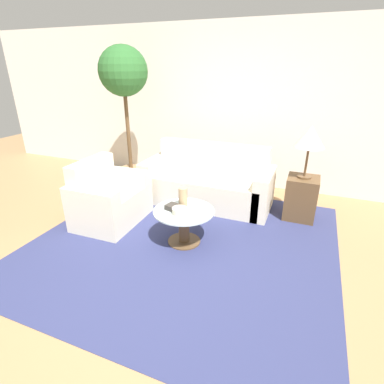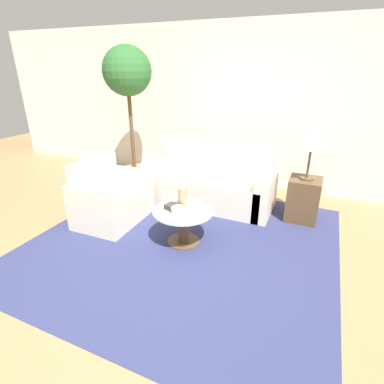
% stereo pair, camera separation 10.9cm
% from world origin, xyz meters
% --- Properties ---
extents(ground_plane, '(14.00, 14.00, 0.00)m').
position_xyz_m(ground_plane, '(0.00, 0.00, 0.00)').
color(ground_plane, '#9E754C').
extents(wall_back, '(10.00, 0.06, 2.60)m').
position_xyz_m(wall_back, '(0.00, 2.89, 1.30)').
color(wall_back, white).
rests_on(wall_back, ground_plane).
extents(rug, '(3.42, 3.27, 0.01)m').
position_xyz_m(rug, '(0.07, 0.69, 0.00)').
color(rug, navy).
rests_on(rug, ground_plane).
extents(sofa_main, '(1.91, 0.78, 0.87)m').
position_xyz_m(sofa_main, '(-0.05, 1.90, 0.29)').
color(sofa_main, beige).
rests_on(sofa_main, ground_plane).
extents(armchair, '(0.73, 0.98, 0.83)m').
position_xyz_m(armchair, '(-1.09, 0.82, 0.29)').
color(armchair, beige).
rests_on(armchair, ground_plane).
extents(coffee_table, '(0.70, 0.70, 0.42)m').
position_xyz_m(coffee_table, '(0.07, 0.69, 0.27)').
color(coffee_table, brown).
rests_on(coffee_table, ground_plane).
extents(side_table, '(0.40, 0.40, 0.58)m').
position_xyz_m(side_table, '(1.29, 1.87, 0.29)').
color(side_table, brown).
rests_on(side_table, ground_plane).
extents(table_lamp, '(0.38, 0.38, 0.68)m').
position_xyz_m(table_lamp, '(1.29, 1.87, 1.12)').
color(table_lamp, brown).
rests_on(table_lamp, side_table).
extents(potted_plant, '(0.75, 0.75, 2.24)m').
position_xyz_m(potted_plant, '(-1.48, 2.01, 1.69)').
color(potted_plant, '#93704C').
rests_on(potted_plant, ground_plane).
extents(vase, '(0.10, 0.10, 0.24)m').
position_xyz_m(vase, '(0.03, 0.77, 0.54)').
color(vase, tan).
rests_on(vase, coffee_table).
extents(bowl, '(0.17, 0.17, 0.07)m').
position_xyz_m(bowl, '(0.07, 0.60, 0.46)').
color(bowl, beige).
rests_on(bowl, coffee_table).
extents(book_stack, '(0.26, 0.19, 0.06)m').
position_xyz_m(book_stack, '(-0.01, 0.65, 0.45)').
color(book_stack, '#38332D').
rests_on(book_stack, coffee_table).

